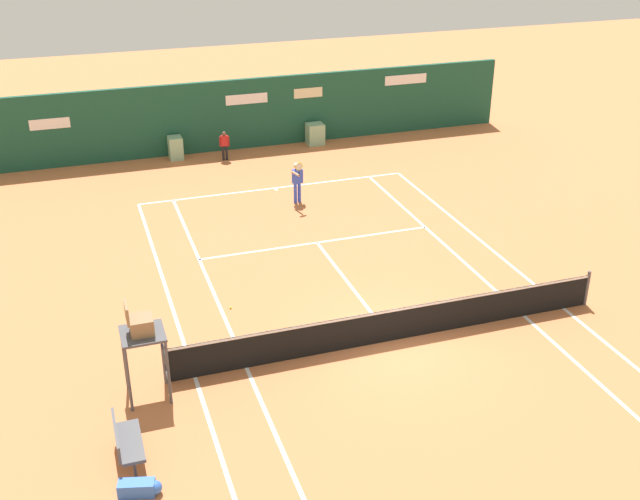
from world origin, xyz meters
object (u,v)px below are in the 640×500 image
object	(u,v)px
player_bench	(125,440)
tennis_ball_by_sideline	(231,308)
player_on_baseline	(297,179)
ball_kid_right_post	(224,144)
equipment_bag	(141,488)
umpire_chair	(142,333)

from	to	relation	value
player_bench	tennis_ball_by_sideline	bearing A→B (deg)	147.81
player_on_baseline	tennis_ball_by_sideline	size ratio (longest dim) A/B	26.16
player_on_baseline	ball_kid_right_post	size ratio (longest dim) A/B	1.39
player_bench	equipment_bag	world-z (taller)	player_bench
player_bench	player_on_baseline	bearing A→B (deg)	148.65
umpire_chair	equipment_bag	size ratio (longest dim) A/B	2.90
player_bench	equipment_bag	size ratio (longest dim) A/B	1.59
umpire_chair	player_bench	distance (m)	2.54
ball_kid_right_post	tennis_ball_by_sideline	world-z (taller)	ball_kid_right_post
equipment_bag	tennis_ball_by_sideline	bearing A→B (deg)	63.62
ball_kid_right_post	tennis_ball_by_sideline	size ratio (longest dim) A/B	18.83
umpire_chair	tennis_ball_by_sideline	size ratio (longest dim) A/B	37.61
equipment_bag	umpire_chair	bearing A→B (deg)	80.26
equipment_bag	player_on_baseline	size ratio (longest dim) A/B	0.50
umpire_chair	equipment_bag	bearing A→B (deg)	-9.74
player_bench	ball_kid_right_post	distance (m)	19.07
umpire_chair	player_on_baseline	size ratio (longest dim) A/B	1.44
umpire_chair	tennis_ball_by_sideline	xyz separation A→B (m)	(2.74, 3.40, -1.71)
player_on_baseline	tennis_ball_by_sideline	world-z (taller)	player_on_baseline
umpire_chair	ball_kid_right_post	distance (m)	16.88
player_bench	tennis_ball_by_sideline	size ratio (longest dim) A/B	20.59
tennis_ball_by_sideline	ball_kid_right_post	bearing A→B (deg)	78.36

